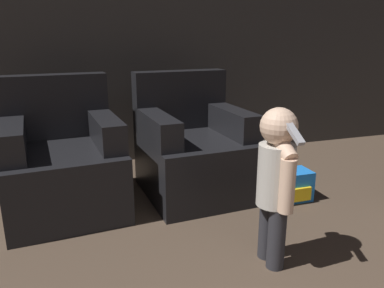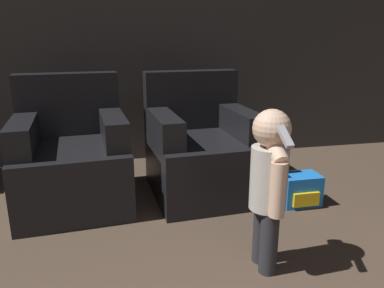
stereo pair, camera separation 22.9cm
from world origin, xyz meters
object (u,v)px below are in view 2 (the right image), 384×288
(armchair_left, at_px, (72,159))
(person_toddler, at_px, (269,179))
(toy_backpack, at_px, (300,190))
(armchair_right, at_px, (201,151))

(armchair_left, distance_m, person_toddler, 1.52)
(toy_backpack, bearing_deg, armchair_left, 166.10)
(armchair_left, relative_size, toy_backpack, 3.31)
(armchair_right, xyz_separation_m, person_toddler, (0.09, -1.08, 0.18))
(armchair_right, height_order, toy_backpack, armchair_right)
(armchair_left, bearing_deg, person_toddler, -50.66)
(armchair_right, relative_size, person_toddler, 1.08)
(armchair_left, height_order, armchair_right, same)
(toy_backpack, bearing_deg, armchair_right, 148.41)
(armchair_left, height_order, toy_backpack, armchair_left)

